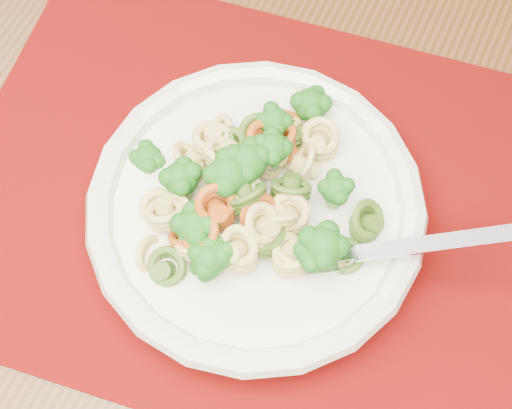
{
  "coord_description": "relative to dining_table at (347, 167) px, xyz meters",
  "views": [
    {
      "loc": [
        0.28,
        -0.22,
        1.22
      ],
      "look_at": [
        0.27,
        -0.02,
        0.76
      ],
      "focal_mm": 50.0,
      "sensor_mm": 36.0,
      "label": 1
    }
  ],
  "objects": [
    {
      "name": "dining_table",
      "position": [
        0.0,
        0.0,
        0.0
      ],
      "size": [
        1.81,
        1.49,
        0.72
      ],
      "rotation": [
        0.0,
        0.0,
        -0.37
      ],
      "color": "#593519",
      "rests_on": "ground"
    },
    {
      "name": "placemat",
      "position": [
        -0.09,
        -0.08,
        0.09
      ],
      "size": [
        0.51,
        0.44,
        0.0
      ],
      "primitive_type": "cube",
      "rotation": [
        0.0,
        0.0,
        -0.23
      ],
      "color": "#5D0305",
      "rests_on": "dining_table"
    },
    {
      "name": "pasta_bowl",
      "position": [
        -0.08,
        -0.1,
        0.12
      ],
      "size": [
        0.24,
        0.24,
        0.05
      ],
      "color": "silver",
      "rests_on": "placemat"
    },
    {
      "name": "pasta_broccoli_heap",
      "position": [
        -0.08,
        -0.1,
        0.13
      ],
      "size": [
        0.21,
        0.21,
        0.06
      ],
      "primitive_type": null,
      "color": "#D7C56A",
      "rests_on": "pasta_bowl"
    },
    {
      "name": "fork",
      "position": [
        -0.03,
        -0.14,
        0.13
      ],
      "size": [
        0.18,
        0.04,
        0.08
      ],
      "primitive_type": null,
      "rotation": [
        0.0,
        -0.35,
        0.08
      ],
      "color": "silver",
      "rests_on": "pasta_bowl"
    }
  ]
}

